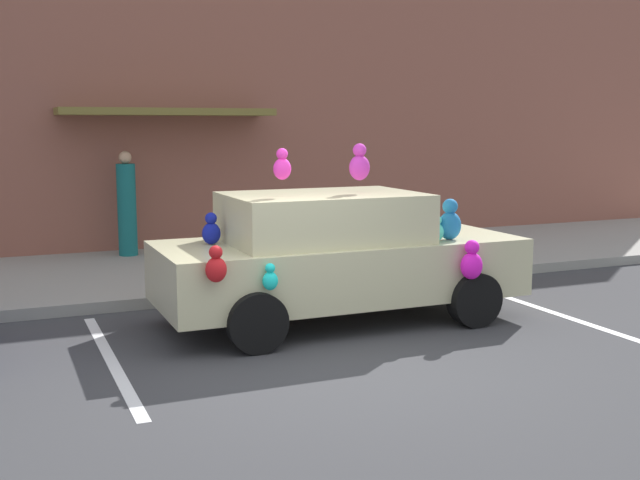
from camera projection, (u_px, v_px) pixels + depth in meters
The scene contains 8 objects.
ground_plane at pixel (313, 367), 7.52m from camera, with size 60.00×60.00×0.00m, color #38383A.
sidewalk at pixel (190, 271), 12.05m from camera, with size 24.00×4.00×0.15m, color gray.
storefront_building at pixel (156, 75), 13.54m from camera, with size 24.00×1.25×6.40m.
parking_stripe_front at pixel (544, 309), 9.83m from camera, with size 0.12×3.60×0.01m, color silver.
parking_stripe_rear at pixel (111, 360), 7.73m from camera, with size 0.12×3.60×0.01m, color silver.
plush_covered_car at pixel (336, 256), 9.13m from camera, with size 4.30×2.04×2.12m.
teddy_bear_on_sidewalk at pixel (255, 261), 10.87m from camera, with size 0.32×0.27×0.61m.
pedestrian_near_shopfront at pixel (127, 207), 12.92m from camera, with size 0.31×0.31×1.75m.
Camera 1 is at (-2.80, -6.69, 2.34)m, focal length 43.36 mm.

